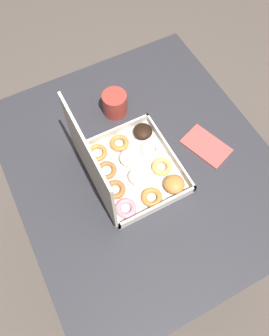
# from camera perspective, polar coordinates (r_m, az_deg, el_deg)

# --- Properties ---
(ground_plane) EXTENTS (8.00, 8.00, 0.00)m
(ground_plane) POSITION_cam_1_polar(r_m,az_deg,el_deg) (1.83, 0.79, -10.64)
(ground_plane) COLOR #564C44
(dining_table) EXTENTS (0.97, 0.85, 0.77)m
(dining_table) POSITION_cam_1_polar(r_m,az_deg,el_deg) (1.21, 1.18, -1.94)
(dining_table) COLOR #2D2D33
(dining_table) RESTS_ON ground_plane
(donut_box) EXTENTS (0.32, 0.28, 0.31)m
(donut_box) POSITION_cam_1_polar(r_m,az_deg,el_deg) (1.04, -1.40, 0.20)
(donut_box) COLOR silver
(donut_box) RESTS_ON dining_table
(coffee_mug) EXTENTS (0.09, 0.09, 0.09)m
(coffee_mug) POSITION_cam_1_polar(r_m,az_deg,el_deg) (1.19, -3.45, 11.17)
(coffee_mug) COLOR #A3382D
(coffee_mug) RESTS_ON dining_table
(paper_napkin) EXTENTS (0.18, 0.15, 0.01)m
(paper_napkin) POSITION_cam_1_polar(r_m,az_deg,el_deg) (1.16, 12.37, 3.79)
(paper_napkin) COLOR #CC4C47
(paper_napkin) RESTS_ON dining_table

